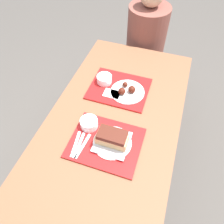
{
  "coord_description": "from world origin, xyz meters",
  "views": [
    {
      "loc": [
        0.25,
        -0.78,
        1.83
      ],
      "look_at": [
        -0.02,
        0.02,
        0.78
      ],
      "focal_mm": 35.0,
      "sensor_mm": 36.0,
      "label": 1
    }
  ],
  "objects_px": {
    "person_seated_across": "(147,33)",
    "tray_far": "(119,89)",
    "tray_near": "(106,143)",
    "bowl_coleslaw_far": "(104,79)",
    "bowl_coleslaw_near": "(89,123)",
    "wings_plate_far": "(127,91)",
    "brisket_sandwich_plate": "(112,139)"
  },
  "relations": [
    {
      "from": "wings_plate_far",
      "to": "tray_near",
      "type": "bearing_deg",
      "value": -90.88
    },
    {
      "from": "wings_plate_far",
      "to": "person_seated_across",
      "type": "xyz_separation_m",
      "value": [
        -0.04,
        0.76,
        -0.02
      ]
    },
    {
      "from": "bowl_coleslaw_far",
      "to": "person_seated_across",
      "type": "distance_m",
      "value": 0.73
    },
    {
      "from": "tray_far",
      "to": "bowl_coleslaw_near",
      "type": "xyz_separation_m",
      "value": [
        -0.07,
        -0.36,
        0.04
      ]
    },
    {
      "from": "brisket_sandwich_plate",
      "to": "tray_far",
      "type": "bearing_deg",
      "value": 102.38
    },
    {
      "from": "tray_far",
      "to": "bowl_coleslaw_far",
      "type": "distance_m",
      "value": 0.13
    },
    {
      "from": "bowl_coleslaw_near",
      "to": "wings_plate_far",
      "type": "bearing_deg",
      "value": 68.04
    },
    {
      "from": "wings_plate_far",
      "to": "person_seated_across",
      "type": "distance_m",
      "value": 0.77
    },
    {
      "from": "tray_far",
      "to": "person_seated_across",
      "type": "xyz_separation_m",
      "value": [
        0.03,
        0.74,
        0.01
      ]
    },
    {
      "from": "tray_far",
      "to": "bowl_coleslaw_far",
      "type": "relative_size",
      "value": 3.82
    },
    {
      "from": "wings_plate_far",
      "to": "person_seated_across",
      "type": "bearing_deg",
      "value": 92.78
    },
    {
      "from": "tray_near",
      "to": "tray_far",
      "type": "height_order",
      "value": "same"
    },
    {
      "from": "bowl_coleslaw_near",
      "to": "bowl_coleslaw_far",
      "type": "distance_m",
      "value": 0.39
    },
    {
      "from": "bowl_coleslaw_near",
      "to": "wings_plate_far",
      "type": "xyz_separation_m",
      "value": [
        0.14,
        0.34,
        -0.01
      ]
    },
    {
      "from": "tray_near",
      "to": "bowl_coleslaw_far",
      "type": "relative_size",
      "value": 3.82
    },
    {
      "from": "brisket_sandwich_plate",
      "to": "bowl_coleslaw_far",
      "type": "xyz_separation_m",
      "value": [
        -0.21,
        0.46,
        -0.01
      ]
    },
    {
      "from": "tray_near",
      "to": "person_seated_across",
      "type": "relative_size",
      "value": 0.55
    },
    {
      "from": "bowl_coleslaw_near",
      "to": "wings_plate_far",
      "type": "distance_m",
      "value": 0.37
    },
    {
      "from": "tray_near",
      "to": "bowl_coleslaw_near",
      "type": "xyz_separation_m",
      "value": [
        -0.13,
        0.08,
        0.04
      ]
    },
    {
      "from": "tray_near",
      "to": "tray_far",
      "type": "bearing_deg",
      "value": 97.44
    },
    {
      "from": "tray_near",
      "to": "bowl_coleslaw_near",
      "type": "relative_size",
      "value": 3.82
    },
    {
      "from": "bowl_coleslaw_near",
      "to": "bowl_coleslaw_far",
      "type": "bearing_deg",
      "value": 96.44
    },
    {
      "from": "bowl_coleslaw_far",
      "to": "bowl_coleslaw_near",
      "type": "bearing_deg",
      "value": -83.56
    },
    {
      "from": "bowl_coleslaw_far",
      "to": "wings_plate_far",
      "type": "xyz_separation_m",
      "value": [
        0.18,
        -0.05,
        -0.01
      ]
    },
    {
      "from": "person_seated_across",
      "to": "tray_far",
      "type": "bearing_deg",
      "value": -92.07
    },
    {
      "from": "bowl_coleslaw_far",
      "to": "wings_plate_far",
      "type": "relative_size",
      "value": 0.46
    },
    {
      "from": "tray_far",
      "to": "brisket_sandwich_plate",
      "type": "bearing_deg",
      "value": -77.62
    },
    {
      "from": "bowl_coleslaw_near",
      "to": "brisket_sandwich_plate",
      "type": "height_order",
      "value": "brisket_sandwich_plate"
    },
    {
      "from": "person_seated_across",
      "to": "tray_near",
      "type": "bearing_deg",
      "value": -88.51
    },
    {
      "from": "tray_near",
      "to": "wings_plate_far",
      "type": "distance_m",
      "value": 0.42
    },
    {
      "from": "tray_near",
      "to": "bowl_coleslaw_near",
      "type": "height_order",
      "value": "bowl_coleslaw_near"
    },
    {
      "from": "tray_near",
      "to": "person_seated_across",
      "type": "bearing_deg",
      "value": 91.49
    }
  ]
}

